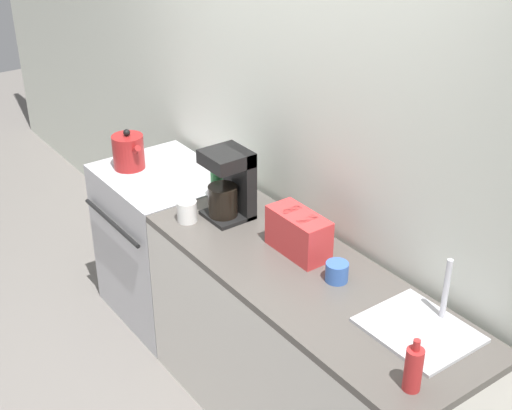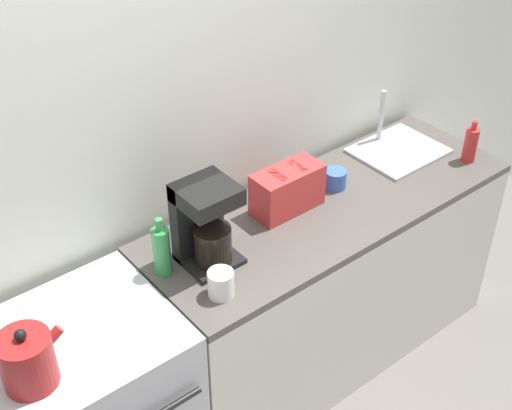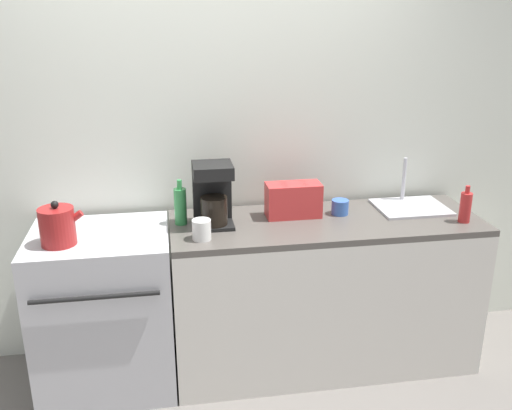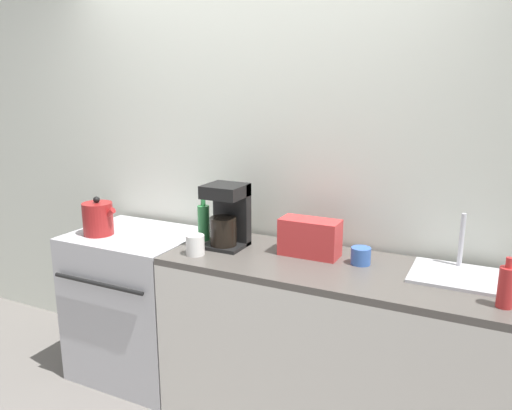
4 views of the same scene
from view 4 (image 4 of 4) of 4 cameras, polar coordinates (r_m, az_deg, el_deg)
wall_back at (r=3.01m, az=-0.04°, el=3.87°), size 8.00×0.05×2.60m
stove at (r=3.29m, az=-13.29°, el=-10.74°), size 0.75×0.65×0.93m
counter_block at (r=2.74m, az=8.76°, el=-15.96°), size 1.78×0.63×0.93m
kettle at (r=3.15m, az=-17.60°, el=-1.47°), size 0.22×0.18×0.24m
toaster at (r=2.65m, az=6.17°, el=-3.70°), size 0.31×0.15×0.20m
coffee_maker at (r=2.77m, az=-3.29°, el=-1.14°), size 0.21×0.21×0.35m
sink_tray at (r=2.56m, az=21.96°, el=-7.25°), size 0.41×0.35×0.28m
bottle_green at (r=2.91m, az=-6.01°, el=-1.95°), size 0.07×0.07×0.26m
bottle_red at (r=2.28m, az=26.67°, el=-8.33°), size 0.06×0.06×0.21m
cup_white at (r=2.68m, az=-6.96°, el=-4.55°), size 0.10×0.10×0.11m
cup_blue at (r=2.58m, az=11.89°, el=-5.71°), size 0.10×0.10×0.09m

